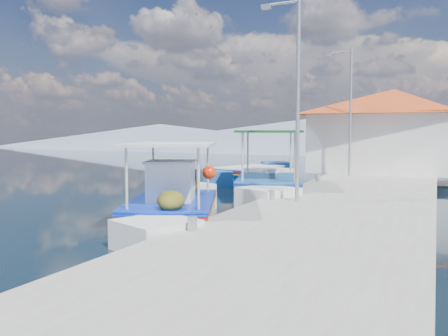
% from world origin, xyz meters
% --- Properties ---
extents(ground, '(160.00, 160.00, 0.00)m').
position_xyz_m(ground, '(0.00, 0.00, 0.00)').
color(ground, black).
rests_on(ground, ground).
extents(quay, '(5.00, 44.00, 0.50)m').
position_xyz_m(quay, '(5.90, 6.00, 0.25)').
color(quay, '#A5A29A').
rests_on(quay, ground).
extents(bollards, '(0.20, 17.20, 0.30)m').
position_xyz_m(bollards, '(3.80, 5.25, 0.65)').
color(bollards, '#A5A8AD').
rests_on(bollards, quay).
extents(main_caique, '(4.15, 7.02, 2.52)m').
position_xyz_m(main_caique, '(1.82, -0.38, 0.48)').
color(main_caique, silver).
rests_on(main_caique, ground).
extents(caique_green_canopy, '(3.95, 7.40, 2.93)m').
position_xyz_m(caique_green_canopy, '(2.52, 5.59, 0.44)').
color(caique_green_canopy, silver).
rests_on(caique_green_canopy, ground).
extents(caique_blue_hull, '(3.24, 6.68, 1.23)m').
position_xyz_m(caique_blue_hull, '(-0.54, 10.94, 0.33)').
color(caique_blue_hull, '#1B59A7').
rests_on(caique_blue_hull, ground).
extents(harbor_building, '(10.49, 10.49, 4.40)m').
position_xyz_m(harbor_building, '(6.20, 15.00, 2.78)').
color(harbor_building, white).
rests_on(harbor_building, quay).
extents(lamp_post_near, '(1.21, 0.14, 6.00)m').
position_xyz_m(lamp_post_near, '(4.51, 2.00, 3.85)').
color(lamp_post_near, '#A5A8AD').
rests_on(lamp_post_near, quay).
extents(lamp_post_far, '(1.21, 0.14, 6.00)m').
position_xyz_m(lamp_post_far, '(4.51, 11.00, 3.85)').
color(lamp_post_far, '#A5A8AD').
rests_on(lamp_post_far, quay).
extents(mountain_ridge, '(171.40, 96.00, 5.50)m').
position_xyz_m(mountain_ridge, '(6.54, 56.00, 2.04)').
color(mountain_ridge, gray).
rests_on(mountain_ridge, ground).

